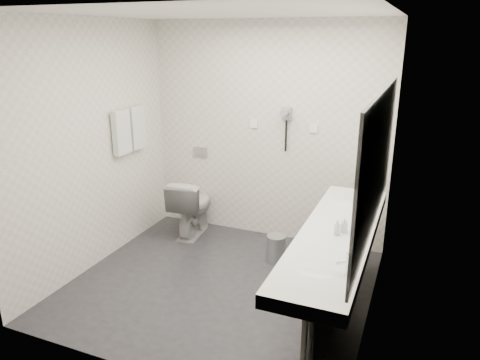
% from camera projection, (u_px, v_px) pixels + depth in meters
% --- Properties ---
extents(floor, '(2.80, 2.80, 0.00)m').
position_uv_depth(floor, '(220.00, 284.00, 4.41)').
color(floor, '#26252A').
rests_on(floor, ground).
extents(ceiling, '(2.80, 2.80, 0.00)m').
position_uv_depth(ceiling, '(216.00, 13.00, 3.64)').
color(ceiling, white).
rests_on(ceiling, wall_back).
extents(wall_back, '(2.80, 0.00, 2.80)m').
position_uv_depth(wall_back, '(266.00, 133.00, 5.17)').
color(wall_back, silver).
rests_on(wall_back, floor).
extents(wall_front, '(2.80, 0.00, 2.80)m').
position_uv_depth(wall_front, '(132.00, 212.00, 2.88)').
color(wall_front, silver).
rests_on(wall_front, floor).
extents(wall_left, '(0.00, 2.60, 2.60)m').
position_uv_depth(wall_left, '(92.00, 147.00, 4.53)').
color(wall_left, silver).
rests_on(wall_left, floor).
extents(wall_right, '(0.00, 2.60, 2.60)m').
position_uv_depth(wall_right, '(380.00, 180.00, 3.51)').
color(wall_right, silver).
rests_on(wall_right, floor).
extents(vanity_counter, '(0.55, 2.20, 0.10)m').
position_uv_depth(vanity_counter, '(336.00, 237.00, 3.58)').
color(vanity_counter, white).
rests_on(vanity_counter, floor).
extents(vanity_panel, '(0.03, 2.15, 0.75)m').
position_uv_depth(vanity_panel, '(336.00, 285.00, 3.70)').
color(vanity_panel, gray).
rests_on(vanity_panel, floor).
extents(vanity_post_far, '(0.06, 0.06, 0.75)m').
position_uv_depth(vanity_post_far, '(359.00, 235.00, 4.60)').
color(vanity_post_far, silver).
rests_on(vanity_post_far, floor).
extents(mirror, '(0.02, 2.20, 1.05)m').
position_uv_depth(mirror, '(378.00, 161.00, 3.28)').
color(mirror, '#B2BCC6').
rests_on(mirror, wall_right).
extents(basin_near, '(0.40, 0.31, 0.05)m').
position_uv_depth(basin_near, '(318.00, 271.00, 2.99)').
color(basin_near, white).
rests_on(basin_near, vanity_counter).
extents(basin_far, '(0.40, 0.31, 0.05)m').
position_uv_depth(basin_far, '(350.00, 205.00, 4.14)').
color(basin_far, white).
rests_on(basin_far, vanity_counter).
extents(faucet_near, '(0.04, 0.04, 0.15)m').
position_uv_depth(faucet_near, '(348.00, 264.00, 2.90)').
color(faucet_near, silver).
rests_on(faucet_near, vanity_counter).
extents(faucet_far, '(0.04, 0.04, 0.15)m').
position_uv_depth(faucet_far, '(373.00, 199.00, 4.04)').
color(faucet_far, silver).
rests_on(faucet_far, vanity_counter).
extents(soap_bottle_a, '(0.06, 0.06, 0.12)m').
position_uv_depth(soap_bottle_a, '(344.00, 225.00, 3.53)').
color(soap_bottle_a, silver).
rests_on(soap_bottle_a, vanity_counter).
extents(soap_bottle_c, '(0.06, 0.06, 0.13)m').
position_uv_depth(soap_bottle_c, '(337.00, 227.00, 3.48)').
color(soap_bottle_c, silver).
rests_on(soap_bottle_c, vanity_counter).
extents(glass_left, '(0.08, 0.08, 0.11)m').
position_uv_depth(glass_left, '(370.00, 215.00, 3.74)').
color(glass_left, silver).
rests_on(glass_left, vanity_counter).
extents(toilet, '(0.46, 0.74, 0.71)m').
position_uv_depth(toilet, '(192.00, 206.00, 5.44)').
color(toilet, white).
rests_on(toilet, floor).
extents(flush_plate, '(0.18, 0.02, 0.12)m').
position_uv_depth(flush_plate, '(200.00, 152.00, 5.55)').
color(flush_plate, '#B2B5BA').
rests_on(flush_plate, wall_back).
extents(pedal_bin, '(0.26, 0.26, 0.29)m').
position_uv_depth(pedal_bin, '(276.00, 249.00, 4.81)').
color(pedal_bin, '#B2B5BA').
rests_on(pedal_bin, floor).
extents(bin_lid, '(0.21, 0.21, 0.02)m').
position_uv_depth(bin_lid, '(276.00, 236.00, 4.77)').
color(bin_lid, '#B2B5BA').
rests_on(bin_lid, pedal_bin).
extents(towel_rail, '(0.02, 0.62, 0.02)m').
position_uv_depth(towel_rail, '(127.00, 110.00, 4.91)').
color(towel_rail, silver).
rests_on(towel_rail, wall_left).
extents(towel_near, '(0.07, 0.24, 0.48)m').
position_uv_depth(towel_near, '(122.00, 132.00, 4.85)').
color(towel_near, silver).
rests_on(towel_near, towel_rail).
extents(towel_far, '(0.07, 0.24, 0.48)m').
position_uv_depth(towel_far, '(137.00, 127.00, 5.09)').
color(towel_far, silver).
rests_on(towel_far, towel_rail).
extents(dryer_cradle, '(0.10, 0.04, 0.14)m').
position_uv_depth(dryer_cradle, '(287.00, 114.00, 4.97)').
color(dryer_cradle, gray).
rests_on(dryer_cradle, wall_back).
extents(dryer_barrel, '(0.08, 0.14, 0.08)m').
position_uv_depth(dryer_barrel, '(285.00, 112.00, 4.90)').
color(dryer_barrel, gray).
rests_on(dryer_barrel, dryer_cradle).
extents(dryer_cord, '(0.02, 0.02, 0.35)m').
position_uv_depth(dryer_cord, '(286.00, 136.00, 5.04)').
color(dryer_cord, black).
rests_on(dryer_cord, dryer_cradle).
extents(switch_plate_a, '(0.09, 0.02, 0.09)m').
position_uv_depth(switch_plate_a, '(254.00, 124.00, 5.18)').
color(switch_plate_a, white).
rests_on(switch_plate_a, wall_back).
extents(switch_plate_b, '(0.09, 0.02, 0.09)m').
position_uv_depth(switch_plate_b, '(313.00, 129.00, 4.92)').
color(switch_plate_b, white).
rests_on(switch_plate_b, wall_back).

